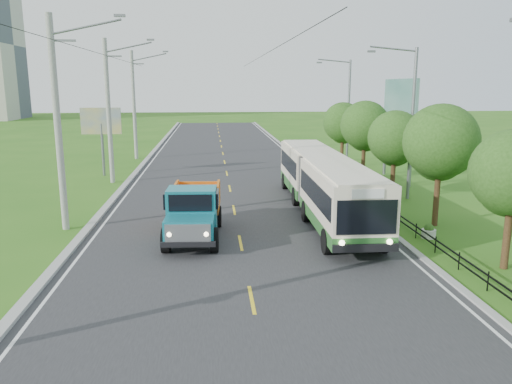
{
  "coord_description": "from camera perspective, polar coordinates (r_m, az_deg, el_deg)",
  "views": [
    {
      "loc": [
        -1.23,
        -15.03,
        6.79
      ],
      "look_at": [
        0.86,
        7.87,
        1.9
      ],
      "focal_mm": 35.0,
      "sensor_mm": 36.0,
      "label": 1
    }
  ],
  "objects": [
    {
      "name": "pole_far",
      "position": [
        48.57,
        -13.74,
        9.67
      ],
      "size": [
        3.51,
        0.32,
        10.0
      ],
      "color": "gray",
      "rests_on": "ground"
    },
    {
      "name": "tree_fourth",
      "position": [
        31.37,
        15.59,
        5.71
      ],
      "size": [
        3.24,
        3.31,
        5.4
      ],
      "color": "#382314",
      "rests_on": "ground"
    },
    {
      "name": "centre_dash",
      "position": [
        16.53,
        -0.49,
        -12.17
      ],
      "size": [
        0.12,
        2.2,
        0.0
      ],
      "primitive_type": "cube",
      "color": "yellow",
      "rests_on": "road"
    },
    {
      "name": "edge_line_left",
      "position": [
        36.08,
        -13.76,
        0.85
      ],
      "size": [
        0.12,
        120.0,
        0.0
      ],
      "primitive_type": "cube",
      "color": "silver",
      "rests_on": "road"
    },
    {
      "name": "planter_mid",
      "position": [
        31.33,
        13.2,
        -0.3
      ],
      "size": [
        0.64,
        0.64,
        0.67
      ],
      "color": "silver",
      "rests_on": "ground"
    },
    {
      "name": "pole_mid",
      "position": [
        36.75,
        -16.44,
        8.88
      ],
      "size": [
        3.51,
        0.32,
        10.0
      ],
      "color": "gray",
      "rests_on": "ground"
    },
    {
      "name": "pole_near",
      "position": [
        25.09,
        -21.66,
        7.29
      ],
      "size": [
        3.51,
        0.32,
        10.0
      ],
      "color": "gray",
      "rests_on": "ground"
    },
    {
      "name": "billboard_left",
      "position": [
        40.0,
        -17.27,
        7.28
      ],
      "size": [
        3.0,
        0.2,
        5.2
      ],
      "color": "slate",
      "rests_on": "ground"
    },
    {
      "name": "ground",
      "position": [
        16.54,
        -0.49,
        -12.24
      ],
      "size": [
        240.0,
        240.0,
        0.0
      ],
      "primitive_type": "plane",
      "color": "#2C6217",
      "rests_on": "ground"
    },
    {
      "name": "curb_right",
      "position": [
        36.64,
        8.1,
        1.29
      ],
      "size": [
        0.3,
        120.0,
        0.1
      ],
      "primitive_type": "cube",
      "color": "#9E9E99",
      "rests_on": "ground"
    },
    {
      "name": "tree_back",
      "position": [
        42.75,
        9.92,
        7.62
      ],
      "size": [
        3.3,
        3.36,
        5.5
      ],
      "color": "#382314",
      "rests_on": "ground"
    },
    {
      "name": "billboard_right",
      "position": [
        37.58,
        16.11,
        9.34
      ],
      "size": [
        0.24,
        6.0,
        7.3
      ],
      "color": "slate",
      "rests_on": "ground"
    },
    {
      "name": "road",
      "position": [
        35.7,
        -3.14,
        1.04
      ],
      "size": [
        14.0,
        120.0,
        0.02
      ],
      "primitive_type": "cube",
      "color": "#28282B",
      "rests_on": "ground"
    },
    {
      "name": "dump_truck",
      "position": [
        22.71,
        -7.12,
        -1.81
      ],
      "size": [
        2.6,
        6.02,
        2.48
      ],
      "rotation": [
        0.0,
        0.0,
        -0.05
      ],
      "color": "#156E7E",
      "rests_on": "ground"
    },
    {
      "name": "tree_third",
      "position": [
        25.84,
        20.32,
        5.03
      ],
      "size": [
        3.6,
        3.62,
        6.0
      ],
      "color": "#382314",
      "rests_on": "ground"
    },
    {
      "name": "planter_near",
      "position": [
        24.11,
        19.13,
        -4.33
      ],
      "size": [
        0.64,
        0.64,
        0.67
      ],
      "color": "silver",
      "rests_on": "ground"
    },
    {
      "name": "railing_right",
      "position": [
        31.14,
        12.15,
        -0.29
      ],
      "size": [
        0.04,
        40.0,
        0.6
      ],
      "primitive_type": "cube",
      "color": "black",
      "rests_on": "ground"
    },
    {
      "name": "streetlight_far",
      "position": [
        44.68,
        10.34,
        9.4
      ],
      "size": [
        3.02,
        0.2,
        9.07
      ],
      "color": "slate",
      "rests_on": "ground"
    },
    {
      "name": "edge_line_right",
      "position": [
        36.54,
        7.34,
        1.23
      ],
      "size": [
        0.12,
        120.0,
        0.0
      ],
      "primitive_type": "cube",
      "color": "silver",
      "rests_on": "road"
    },
    {
      "name": "curb_left",
      "position": [
        36.16,
        -14.62,
        0.91
      ],
      "size": [
        0.4,
        120.0,
        0.15
      ],
      "primitive_type": "cube",
      "color": "#9E9E99",
      "rests_on": "ground"
    },
    {
      "name": "bus",
      "position": [
        26.94,
        7.71,
        1.36
      ],
      "size": [
        2.92,
        16.11,
        3.1
      ],
      "rotation": [
        0.0,
        0.0,
        -0.02
      ],
      "color": "#286428",
      "rests_on": "ground"
    },
    {
      "name": "planter_far",
      "position": [
        38.86,
        9.52,
        2.21
      ],
      "size": [
        0.64,
        0.64,
        0.67
      ],
      "color": "silver",
      "rests_on": "ground"
    },
    {
      "name": "tree_fifth",
      "position": [
        36.99,
        12.34,
        7.18
      ],
      "size": [
        3.48,
        3.52,
        5.8
      ],
      "color": "#382314",
      "rests_on": "ground"
    },
    {
      "name": "streetlight_mid",
      "position": [
        31.42,
        17.17,
        8.04
      ],
      "size": [
        3.02,
        0.2,
        9.07
      ],
      "color": "slate",
      "rests_on": "ground"
    }
  ]
}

